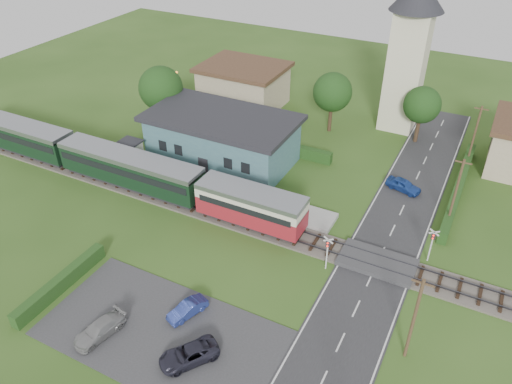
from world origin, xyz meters
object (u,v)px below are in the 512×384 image
at_px(crossing_signal_far, 432,241).
at_px(car_park_silver, 100,329).
at_px(car_park_dark, 189,354).
at_px(car_park_blue, 187,309).
at_px(train, 105,161).
at_px(pedestrian_near, 268,197).
at_px(church_tower, 410,45).
at_px(house_west, 243,85).
at_px(crossing_signal_near, 328,248).
at_px(pedestrian_far, 133,161).
at_px(station_building, 222,138).
at_px(car_on_road, 403,185).
at_px(equipment_hut, 130,152).

relative_size(crossing_signal_far, car_park_silver, 0.85).
bearing_deg(car_park_silver, car_park_dark, 21.93).
bearing_deg(car_park_dark, car_park_blue, 160.41).
bearing_deg(train, pedestrian_near, 9.43).
height_order(church_tower, car_park_dark, church_tower).
height_order(car_park_silver, car_park_dark, car_park_silver).
relative_size(house_west, car_park_blue, 3.42).
distance_m(church_tower, car_park_dark, 42.28).
bearing_deg(car_park_blue, crossing_signal_near, 71.84).
bearing_deg(car_park_silver, crossing_signal_near, 62.47).
height_order(car_park_silver, pedestrian_far, pedestrian_far).
bearing_deg(crossing_signal_near, car_park_dark, -111.08).
xyz_separation_m(car_park_blue, car_park_silver, (-4.37, -4.41, 0.04)).
bearing_deg(church_tower, station_building, -131.41).
xyz_separation_m(crossing_signal_far, pedestrian_far, (-30.78, 0.19, -0.94)).
relative_size(station_building, pedestrian_far, 10.59).
bearing_deg(crossing_signal_far, train, -175.74).
xyz_separation_m(crossing_signal_near, car_park_silver, (-11.57, -13.73, -1.50)).
bearing_deg(station_building, pedestrian_near, -35.54).
height_order(house_west, crossing_signal_near, house_west).
bearing_deg(church_tower, crossing_signal_near, -87.18).
xyz_separation_m(station_building, car_on_road, (19.22, 2.95, -2.04)).
distance_m(equipment_hut, crossing_signal_near, 25.04).
bearing_deg(pedestrian_near, car_park_dark, 105.83).
relative_size(equipment_hut, car_park_dark, 0.64).
relative_size(car_on_road, car_park_blue, 1.12).
bearing_deg(church_tower, equipment_hut, -135.25).
xyz_separation_m(station_building, house_west, (-5.00, 14.01, 0.10)).
distance_m(train, pedestrian_far, 3.07).
bearing_deg(car_park_blue, church_tower, 100.77).
bearing_deg(train, house_west, 81.28).
height_order(equipment_hut, crossing_signal_near, crossing_signal_near).
bearing_deg(crossing_signal_near, crossing_signal_far, 33.69).
xyz_separation_m(crossing_signal_near, car_on_road, (2.82, 14.36, -1.49)).
bearing_deg(pedestrian_far, house_west, -29.63).
bearing_deg(pedestrian_near, crossing_signal_far, -175.19).
relative_size(station_building, car_park_blue, 5.07).
height_order(crossing_signal_far, car_park_blue, crossing_signal_far).
height_order(train, car_on_road, train).
bearing_deg(pedestrian_far, car_park_blue, -154.68).
bearing_deg(car_park_blue, train, 166.01).
bearing_deg(crossing_signal_far, pedestrian_far, 179.64).
relative_size(station_building, pedestrian_near, 8.10).
distance_m(equipment_hut, crossing_signal_far, 31.61).
height_order(equipment_hut, car_park_blue, equipment_hut).
distance_m(car_park_silver, pedestrian_far, 22.26).
bearing_deg(church_tower, train, -132.14).
distance_m(crossing_signal_near, car_on_road, 14.71).
relative_size(car_park_silver, pedestrian_near, 1.96).
height_order(equipment_hut, crossing_signal_far, crossing_signal_far).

